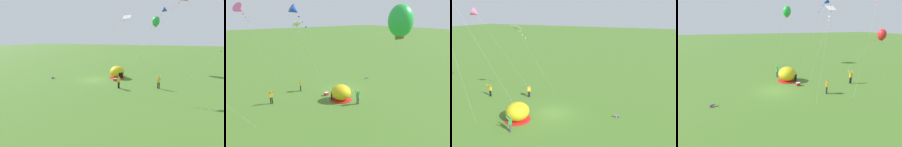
# 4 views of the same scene
# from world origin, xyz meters

# --- Properties ---
(ground_plane) EXTENTS (300.00, 300.00, 0.00)m
(ground_plane) POSITION_xyz_m (0.00, 0.00, 0.00)
(ground_plane) COLOR #477028
(popup_tent) EXTENTS (2.81, 2.81, 2.10)m
(popup_tent) POSITION_xyz_m (-3.28, 2.90, 1.00)
(popup_tent) COLOR gold
(popup_tent) RESTS_ON ground
(cooler_box) EXTENTS (0.45, 0.58, 0.44)m
(cooler_box) POSITION_xyz_m (-0.72, 3.54, 0.22)
(cooler_box) COLOR red
(cooler_box) RESTS_ON ground
(toddler_crawling) EXTENTS (0.39, 0.55, 0.32)m
(toddler_crawling) POSITION_xyz_m (2.07, -7.07, 0.18)
(toddler_crawling) COLOR purple
(toddler_crawling) RESTS_ON ground
(person_near_tent) EXTENTS (0.54, 0.38, 1.72)m
(person_near_tent) POSITION_xyz_m (3.06, 5.63, 0.96)
(person_near_tent) COLOR black
(person_near_tent) RESTS_ON ground
(person_arms_raised) EXTENTS (0.71, 0.61, 1.89)m
(person_arms_raised) POSITION_xyz_m (-5.67, 2.02, 1.00)
(person_arms_raised) COLOR #4C4C51
(person_arms_raised) RESTS_ON ground
(person_watching_sky) EXTENTS (0.49, 0.68, 1.89)m
(person_watching_sky) POSITION_xyz_m (0.95, 10.85, 1.00)
(person_watching_sky) COLOR black
(person_watching_sky) RESTS_ON ground
(kite_red) EXTENTS (2.53, 6.20, 7.35)m
(kite_red) POSITION_xyz_m (-2.72, 19.63, 6.41)
(kite_red) COLOR silver
(kite_red) RESTS_ON ground
(kite_green) EXTENTS (5.47, 5.15, 11.75)m
(kite_green) POSITION_xyz_m (-15.51, 7.24, 10.66)
(kite_green) COLOR silver
(kite_green) RESTS_ON ground
(kite_white) EXTENTS (4.33, 4.14, 10.28)m
(kite_white) POSITION_xyz_m (2.03, 6.20, 9.57)
(kite_white) COLOR silver
(kite_white) RESTS_ON ground
(kite_blue) EXTENTS (1.19, 4.55, 12.02)m
(kite_blue) POSITION_xyz_m (-5.52, 10.10, 11.42)
(kite_blue) COLOR silver
(kite_blue) RESTS_ON ground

